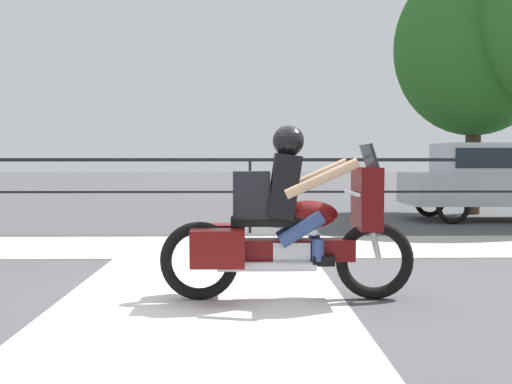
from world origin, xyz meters
TOP-DOWN VIEW (x-y plane):
  - ground_plane at (0.00, 0.00)m, footprint 120.00×120.00m
  - sidewalk_band at (0.00, 3.40)m, footprint 44.00×2.40m
  - crosswalk_band at (-0.50, -0.20)m, footprint 2.63×6.00m
  - fence_railing at (-0.00, 5.17)m, footprint 36.00×0.05m
  - motorcycle at (0.28, -0.22)m, footprint 2.36×0.76m
  - parked_car at (5.22, 7.44)m, footprint 3.90×1.76m
  - tree_behind_sign at (5.32, 8.98)m, footprint 3.75×3.75m

SIDE VIEW (x-z plane):
  - ground_plane at x=0.00m, z-range 0.00..0.00m
  - crosswalk_band at x=-0.50m, z-range 0.00..0.01m
  - sidewalk_band at x=0.00m, z-range 0.00..0.01m
  - motorcycle at x=0.28m, z-range -0.10..1.52m
  - parked_car at x=5.22m, z-range 0.11..1.75m
  - fence_railing at x=0.00m, z-range 0.38..1.70m
  - tree_behind_sign at x=5.32m, z-range 0.92..6.90m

